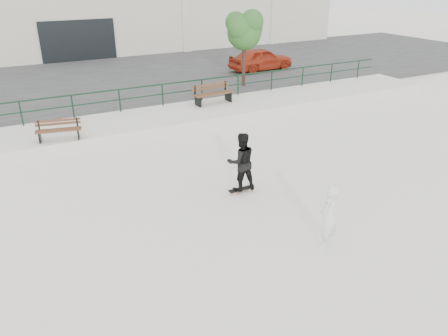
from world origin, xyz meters
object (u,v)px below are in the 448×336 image
bench_right (213,94)px  standing_skater (241,162)px  bench_left (59,130)px  tree (245,29)px  red_car (261,59)px  skateboard (241,189)px  seated_skater (328,216)px

bench_right → standing_skater: (-2.91, -7.60, 0.05)m
bench_left → bench_right: size_ratio=0.83×
bench_left → tree: size_ratio=0.42×
bench_left → standing_skater: bearing=-42.4°
tree → standing_skater: 11.82m
tree → bench_left: bearing=-159.0°
tree → red_car: size_ratio=0.96×
bench_right → skateboard: bench_right is taller
skateboard → standing_skater: bearing=0.6°
bench_left → bench_right: (7.18, 1.63, 0.08)m
bench_left → seated_skater: size_ratio=1.00×
seated_skater → bench_left: bearing=-89.2°
bench_left → seated_skater: bearing=-51.8°
bench_right → skateboard: 8.18m
tree → bench_right: bearing=-143.0°
red_car → skateboard: red_car is taller
bench_right → seated_skater: bearing=-106.2°
red_car → seated_skater: 18.43m
standing_skater → seated_skater: (0.38, -3.49, -0.17)m
red_car → skateboard: size_ratio=5.25×
bench_left → seated_skater: (4.65, -9.46, -0.03)m
red_car → seated_skater: red_car is taller
bench_left → tree: (10.24, 3.93, 2.60)m
red_car → seated_skater: bearing=148.9°
tree → red_car: tree is taller
standing_skater → seated_skater: bearing=106.4°
tree → seated_skater: 14.75m
standing_skater → skateboard: bearing=10.2°
red_car → seated_skater: size_ratio=2.45×
seated_skater → skateboard: bearing=-109.2°
skateboard → seated_skater: 3.60m
tree → red_car: bearing=44.6°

